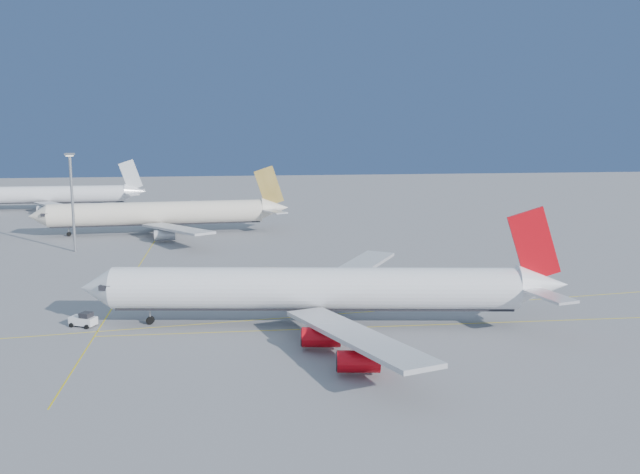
{
  "coord_description": "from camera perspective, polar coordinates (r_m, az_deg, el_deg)",
  "views": [
    {
      "loc": [
        -18.77,
        -116.6,
        32.2
      ],
      "look_at": [
        -2.29,
        25.85,
        7.0
      ],
      "focal_mm": 40.0,
      "sensor_mm": 36.0,
      "label": 1
    }
  ],
  "objects": [
    {
      "name": "taxiway_lines",
      "position": [
        127.15,
        -4.57,
        -4.73
      ],
      "size": [
        118.86,
        140.0,
        0.02
      ],
      "color": "#D4BE0B",
      "rests_on": "ground"
    },
    {
      "name": "airliner_virgin",
      "position": [
        108.75,
        0.41,
        -4.22
      ],
      "size": [
        74.48,
        66.45,
        18.38
      ],
      "rotation": [
        0.0,
        0.0,
        -0.12
      ],
      "color": "white",
      "rests_on": "ground"
    },
    {
      "name": "airliner_etihad",
      "position": [
        195.39,
        -12.43,
        1.86
      ],
      "size": [
        68.41,
        63.04,
        17.85
      ],
      "rotation": [
        0.0,
        0.0,
        0.07
      ],
      "color": "beige",
      "rests_on": "ground"
    },
    {
      "name": "pushback_tug",
      "position": [
        114.84,
        -18.38,
        -6.31
      ],
      "size": [
        4.4,
        3.64,
        2.21
      ],
      "rotation": [
        0.0,
        0.0,
        -0.44
      ],
      "color": "white",
      "rests_on": "ground"
    },
    {
      "name": "light_mast",
      "position": [
        174.3,
        -19.23,
        3.27
      ],
      "size": [
        1.98,
        1.98,
        22.94
      ],
      "color": "gray",
      "rests_on": "ground"
    },
    {
      "name": "airliner_third",
      "position": [
        253.96,
        -20.62,
        3.19
      ],
      "size": [
        61.78,
        57.1,
        16.6
      ],
      "rotation": [
        0.0,
        0.0,
        0.02
      ],
      "color": "white",
      "rests_on": "ground"
    },
    {
      "name": "ground",
      "position": [
        122.41,
        2.47,
        -5.29
      ],
      "size": [
        500.0,
        500.0,
        0.0
      ],
      "primitive_type": "plane",
      "color": "slate",
      "rests_on": "ground"
    }
  ]
}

